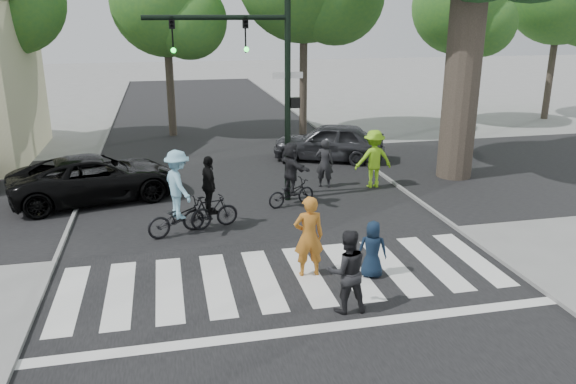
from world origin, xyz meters
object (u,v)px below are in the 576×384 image
Objects in this scene: pedestrian_child at (372,249)px; cyclist_right at (291,178)px; car_suv at (97,178)px; car_grey at (329,142)px; cyclist_mid at (210,199)px; pedestrian_adult at (347,271)px; traffic_signal at (259,72)px; pedestrian_woman at (309,236)px; cyclist_left at (179,199)px.

pedestrian_child is 0.66× the size of cyclist_right.
car_suv is 8.95m from car_grey.
pedestrian_child is 0.25× the size of car_suv.
car_grey is at bearing -82.64° from car_suv.
car_suv is (-6.36, 6.84, 0.06)m from pedestrian_child.
cyclist_right is (2.52, 1.31, 0.06)m from cyclist_mid.
pedestrian_adult reaches higher than car_grey.
traffic_signal reaches higher than cyclist_mid.
pedestrian_woman is 0.42× the size of car_grey.
cyclist_mid is (-2.16, 5.01, -0.02)m from pedestrian_adult.
pedestrian_child is 5.06m from cyclist_right.
cyclist_left is at bearing -19.54° from pedestrian_child.
cyclist_left reaches higher than pedestrian_child.
pedestrian_woman is 10.25m from car_grey.
pedestrian_woman is 0.92× the size of cyclist_mid.
car_grey is (3.01, 11.36, -0.10)m from pedestrian_adult.
car_suv is at bearing -26.03° from pedestrian_child.
traffic_signal is 3.98m from cyclist_mid.
car_grey is (5.17, 6.36, -0.08)m from cyclist_mid.
pedestrian_child is at bearing -49.38° from cyclist_mid.
traffic_signal is at bearing -14.47° from car_grey.
traffic_signal is 3.59× the size of pedestrian_adult.
cyclist_left is (-2.97, 4.72, 0.14)m from pedestrian_adult.
pedestrian_adult is 6.32m from cyclist_right.
cyclist_right is (-0.66, 5.01, 0.23)m from pedestrian_child.
car_grey is at bearing 62.26° from cyclist_right.
cyclist_right is at bearing -121.51° from car_suv.
pedestrian_child is 0.57× the size of cyclist_left.
cyclist_left is 3.69m from cyclist_right.
cyclist_left is at bearing -139.21° from traffic_signal.
cyclist_left is (-2.65, 3.04, 0.06)m from pedestrian_woman.
cyclist_left is at bearing -18.65° from car_grey.
cyclist_mid is at bearing -132.23° from traffic_signal.
cyclist_mid is at bearing -15.83° from car_grey.
traffic_signal is 5.96m from car_suv.
pedestrian_adult is 5.45m from cyclist_mid.
pedestrian_adult is 0.33× the size of car_suv.
cyclist_mid reaches higher than cyclist_right.
cyclist_right is (0.83, -0.55, -3.03)m from traffic_signal.
cyclist_left is at bearing -159.00° from car_suv.
traffic_signal is 3.19m from cyclist_right.
car_grey is at bearing 52.23° from traffic_signal.
car_suv is at bearing 165.26° from traffic_signal.
pedestrian_woman reaches higher than car_grey.
cyclist_mid is (0.80, 0.29, -0.16)m from cyclist_left.
cyclist_left reaches higher than cyclist_right.
pedestrian_child is 0.64× the size of cyclist_mid.
car_suv is at bearing -49.97° from pedestrian_woman.
cyclist_left is 0.52× the size of car_grey.
cyclist_mid reaches higher than pedestrian_child.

